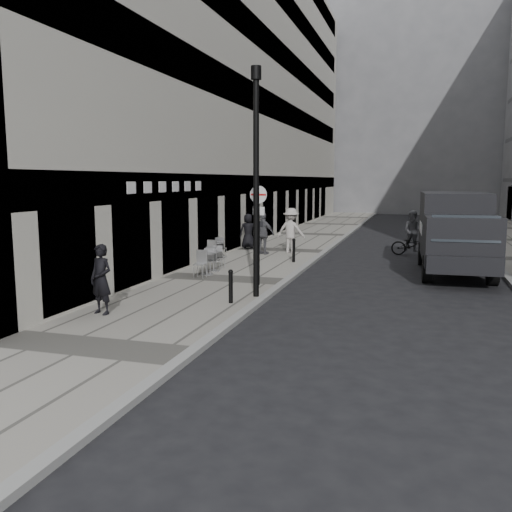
{
  "coord_description": "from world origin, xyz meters",
  "views": [
    {
      "loc": [
        4.04,
        -6.12,
        3.33
      ],
      "look_at": [
        0.1,
        6.97,
        1.4
      ],
      "focal_mm": 38.0,
      "sensor_mm": 36.0,
      "label": 1
    }
  ],
  "objects": [
    {
      "name": "building_far",
      "position": [
        1.5,
        56.0,
        11.0
      ],
      "size": [
        24.0,
        16.0,
        22.0
      ],
      "primitive_type": "cube",
      "color": "gray",
      "rests_on": "ground"
    },
    {
      "name": "walking_man",
      "position": [
        -3.19,
        5.02,
        0.97
      ],
      "size": [
        0.69,
        0.54,
        1.69
      ],
      "primitive_type": "imported",
      "rotation": [
        0.0,
        0.0,
        -0.24
      ],
      "color": "black",
      "rests_on": "sidewalk"
    },
    {
      "name": "panel_van",
      "position": [
        5.3,
        14.28,
        1.61
      ],
      "size": [
        2.46,
        6.17,
        2.87
      ],
      "rotation": [
        0.0,
        0.0,
        0.03
      ],
      "color": "black",
      "rests_on": "ground"
    },
    {
      "name": "building_left",
      "position": [
        -6.0,
        24.5,
        9.0
      ],
      "size": [
        4.0,
        45.0,
        18.0
      ],
      "primitive_type": "cube",
      "color": "#B7B3A6",
      "rests_on": "ground"
    },
    {
      "name": "cyclist",
      "position": [
        3.84,
        18.56,
        0.78
      ],
      "size": [
        1.88,
        0.75,
        1.99
      ],
      "rotation": [
        0.0,
        0.0,
        -0.06
      ],
      "color": "black",
      "rests_on": "ground"
    },
    {
      "name": "sign_post",
      "position": [
        -0.6,
        9.57,
        2.12
      ],
      "size": [
        0.54,
        0.12,
        3.12
      ],
      "rotation": [
        0.0,
        0.0,
        -0.1
      ],
      "color": "black",
      "rests_on": "sidewalk"
    },
    {
      "name": "sidewalk",
      "position": [
        -2.0,
        18.0,
        0.06
      ],
      "size": [
        4.0,
        60.0,
        0.12
      ],
      "primitive_type": "cube",
      "color": "gray",
      "rests_on": "ground"
    },
    {
      "name": "pedestrian_b",
      "position": [
        -1.32,
        17.07,
        1.11
      ],
      "size": [
        1.35,
        0.87,
        1.98
      ],
      "primitive_type": "imported",
      "rotation": [
        0.0,
        0.0,
        3.03
      ],
      "color": "#B8B0AA",
      "rests_on": "sidewalk"
    },
    {
      "name": "pedestrian_a",
      "position": [
        -2.36,
        16.28,
        1.02
      ],
      "size": [
        1.13,
        0.71,
        1.8
      ],
      "primitive_type": "imported",
      "rotation": [
        0.0,
        0.0,
        2.86
      ],
      "color": "#505055",
      "rests_on": "sidewalk"
    },
    {
      "name": "lamppost",
      "position": [
        -0.2,
        7.99,
        3.55
      ],
      "size": [
        0.28,
        0.28,
        6.17
      ],
      "color": "black",
      "rests_on": "sidewalk"
    },
    {
      "name": "cafe_table_mid",
      "position": [
        -3.6,
        13.76,
        0.57
      ],
      "size": [
        0.69,
        1.57,
        0.89
      ],
      "color": "#B4B4B7",
      "rests_on": "sidewalk"
    },
    {
      "name": "bollard_far",
      "position": [
        -0.6,
        7.01,
        0.54
      ],
      "size": [
        0.11,
        0.11,
        0.83
      ],
      "primitive_type": "cylinder",
      "color": "black",
      "rests_on": "sidewalk"
    },
    {
      "name": "cafe_table_far",
      "position": [
        -2.8,
        10.82,
        0.57
      ],
      "size": [
        0.7,
        1.57,
        0.9
      ],
      "color": "#BDBEC0",
      "rests_on": "sidewalk"
    },
    {
      "name": "bollard_near",
      "position": [
        -0.6,
        14.45,
        0.56
      ],
      "size": [
        0.12,
        0.12,
        0.87
      ],
      "primitive_type": "cylinder",
      "color": "black",
      "rests_on": "sidewalk"
    },
    {
      "name": "pedestrian_c",
      "position": [
        -3.6,
        18.0,
        0.94
      ],
      "size": [
        0.94,
        0.8,
        1.64
      ],
      "primitive_type": "imported",
      "rotation": [
        0.0,
        0.0,
        3.55
      ],
      "color": "black",
      "rests_on": "sidewalk"
    },
    {
      "name": "ground",
      "position": [
        0.0,
        0.0,
        0.0
      ],
      "size": [
        120.0,
        120.0,
        0.0
      ],
      "primitive_type": "plane",
      "color": "black",
      "rests_on": "ground"
    },
    {
      "name": "cafe_table_near",
      "position": [
        -2.84,
        11.56,
        0.56
      ],
      "size": [
        0.67,
        1.51,
        0.86
      ],
      "color": "silver",
      "rests_on": "sidewalk"
    }
  ]
}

